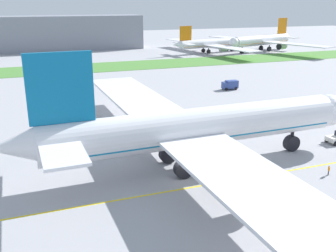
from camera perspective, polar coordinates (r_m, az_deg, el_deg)
ground_plane at (r=58.72m, az=2.20°, el=-7.82°), size 600.00×600.00×0.00m
apron_taxi_line at (r=56.37m, az=3.32°, el=-8.99°), size 280.00×0.36×0.01m
grass_median_strip at (r=159.66m, az=-12.77°, el=8.24°), size 320.00×24.00×0.10m
airliner_foreground at (r=60.70m, az=3.72°, el=-0.34°), size 59.04×93.64×19.20m
ground_crew_wingwalker_port at (r=64.52m, az=22.48°, el=-5.89°), size 0.41×0.47×1.55m
service_truck_baggage_loader at (r=118.95m, az=9.06°, el=6.00°), size 4.82×2.68×2.73m
parked_airliner_far_centre at (r=204.74m, az=6.12°, el=11.92°), size 44.12×71.14×13.89m
parked_airliner_far_right at (r=215.94m, az=13.70°, el=12.08°), size 46.94×75.05×16.74m
terminal_building at (r=222.37m, az=-22.04°, el=12.33°), size 137.26×20.00×18.00m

